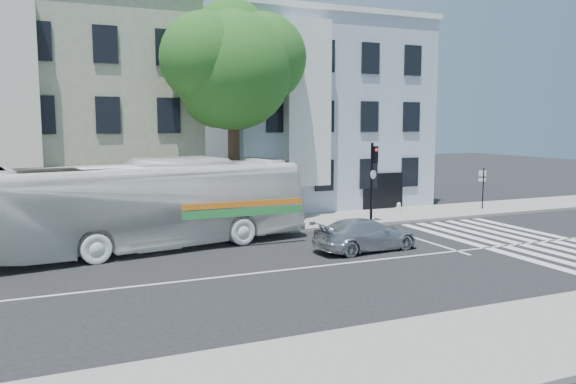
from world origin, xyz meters
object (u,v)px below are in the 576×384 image
sedan (366,235)px  traffic_signal (373,172)px  bus (150,204)px  fire_hydrant (399,208)px

sedan → traffic_signal: 5.99m
bus → sedan: bus is taller
sedan → traffic_signal: size_ratio=1.07×
traffic_signal → fire_hydrant: 3.69m
bus → fire_hydrant: size_ratio=19.42×
sedan → traffic_signal: bearing=-39.1°
fire_hydrant → bus: bearing=-169.3°
fire_hydrant → traffic_signal: bearing=-149.7°
sedan → fire_hydrant: size_ratio=6.56×
bus → fire_hydrant: (13.56, 2.57, -1.31)m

